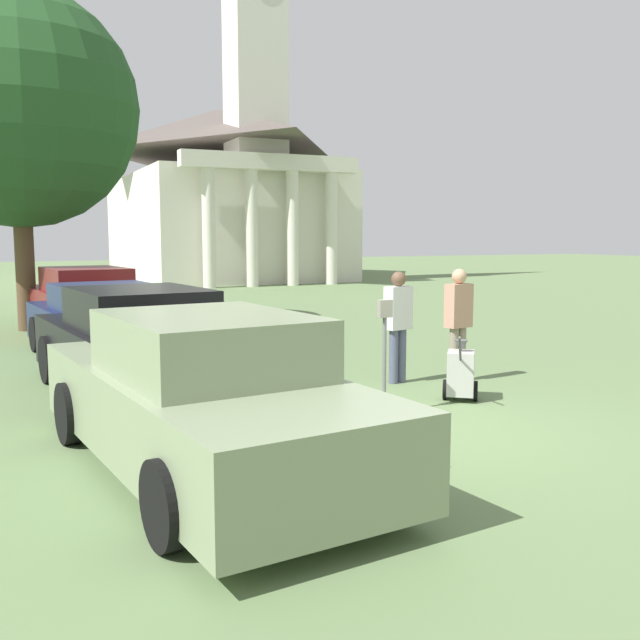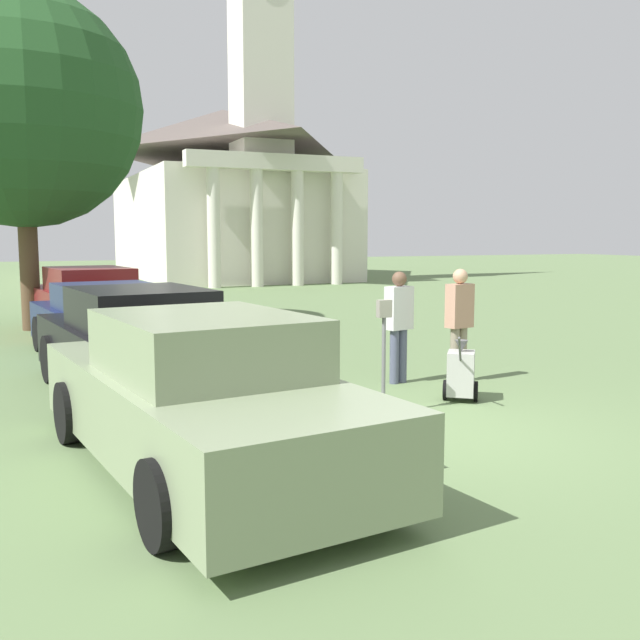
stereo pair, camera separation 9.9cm
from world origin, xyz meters
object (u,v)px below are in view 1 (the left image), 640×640
Objects in this scene: parked_car_maroon at (85,304)px; person_worker at (398,320)px; parking_meter at (384,336)px; parked_car_black at (137,346)px; parked_car_navy at (105,324)px; parked_car_sage at (203,398)px; church at (221,179)px; person_supervisor at (458,317)px; equipment_cart at (461,373)px.

person_worker is (3.82, -7.37, 0.25)m from parked_car_maroon.
parking_meter is at bearing 41.27° from person_worker.
parked_car_navy is (-0.00, 3.32, -0.06)m from parked_car_black.
parked_car_sage is at bearing -156.17° from parking_meter.
parked_car_sage is 0.96× the size of parked_car_maroon.
parked_car_navy is 0.21× the size of church.
parked_car_maroon is at bearing -69.74° from person_supervisor.
person_worker reaches higher than parked_car_maroon.
church reaches higher than parked_car_navy.
equipment_cart is at bearing -35.26° from parked_car_black.
person_worker is at bearing -29.77° from person_supervisor.
parked_car_maroon is 3.16× the size of person_worker.
church is at bearing -110.77° from person_supervisor.
person_supervisor is (2.06, 1.32, -0.01)m from parking_meter.
parked_car_black is 2.96× the size of person_worker.
equipment_cart is (1.35, 0.24, -0.63)m from parking_meter.
parked_car_sage is 5.24× the size of equipment_cart.
parking_meter is 0.85× the size of person_worker.
parked_car_navy is at bearing 115.07° from parking_meter.
parked_car_black is 4.84m from person_supervisor.
parking_meter is 1.47× the size of equipment_cart.
person_supervisor is 1.77× the size of equipment_cart.
equipment_cart is at bearing -60.88° from parked_car_navy.
parking_meter is 2.45m from person_supervisor.
equipment_cart is (4.01, 1.41, -0.32)m from parked_car_sage.
equipment_cart is at bearing 84.58° from person_worker.
person_worker is 1.52m from equipment_cart.
parked_car_maroon is at bearing -114.29° from church.
parked_car_navy reaches higher than equipment_cart.
person_worker reaches higher than parked_car_sage.
parked_car_black reaches higher than parking_meter.
parked_car_sage and parked_car_black have the same top height.
equipment_cart is at bearing 45.45° from person_supervisor.
person_supervisor is (0.90, -0.30, 0.02)m from person_worker.
person_supervisor reaches higher than parked_car_maroon.
parking_meter is 0.06× the size of church.
parked_car_sage reaches higher than equipment_cart.
parked_car_maroon is 3.09× the size of person_supervisor.
parking_meter is at bearing -80.72° from parked_car_maroon.
parked_car_sage is 4.26m from equipment_cart.
parked_car_black is 6.62m from parked_car_maroon.
church is (9.49, 21.04, 4.54)m from parked_car_maroon.
person_supervisor is at bearing -19.77° from parked_car_black.
church is at bearing 58.51° from parked_car_maroon.
person_supervisor reaches higher than parked_car_navy.
parked_car_maroon is (0.00, 3.31, 0.07)m from parked_car_navy.
parking_meter reaches higher than equipment_cart.
parked_car_navy is (-0.00, 6.87, -0.05)m from parked_car_sage.
parked_car_sage is at bearing -123.09° from equipment_cart.
parked_car_black is at bearing -170.57° from equipment_cart.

